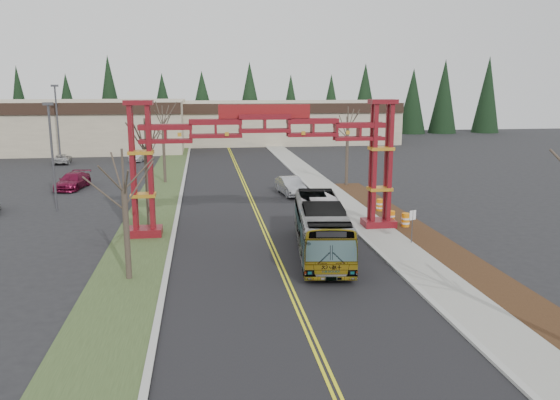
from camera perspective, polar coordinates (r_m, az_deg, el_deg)
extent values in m
plane|color=black|center=(20.69, 4.36, -16.43)|extent=(200.00, 200.00, 0.00)
cube|color=black|center=(44.06, -2.59, -0.98)|extent=(12.00, 110.00, 0.02)
cube|color=yellow|center=(44.04, -2.75, -0.96)|extent=(0.12, 100.00, 0.01)
cube|color=yellow|center=(44.07, -2.44, -0.95)|extent=(0.12, 100.00, 0.01)
cube|color=#ABABA6|center=(45.03, 5.22, -0.65)|extent=(0.30, 110.00, 0.15)
cube|color=gray|center=(45.38, 7.01, -0.59)|extent=(2.60, 110.00, 0.14)
cube|color=#321E10|center=(32.69, 18.30, -6.08)|extent=(2.60, 50.00, 0.12)
cube|color=#344623|center=(44.05, -13.01, -1.24)|extent=(4.00, 110.00, 0.08)
cube|color=#ABABA6|center=(43.91, -10.61, -1.13)|extent=(0.30, 110.00, 0.15)
cube|color=#5D0C16|center=(37.22, -13.91, -3.27)|extent=(2.20, 1.60, 0.60)
cube|color=#5D0C16|center=(36.08, -15.17, 3.17)|extent=(0.28, 0.28, 8.00)
cube|color=#5D0C16|center=(35.96, -13.43, 3.24)|extent=(0.28, 0.28, 8.00)
cube|color=#5D0C16|center=(36.77, -15.04, 3.34)|extent=(0.28, 0.28, 8.00)
cube|color=#5D0C16|center=(36.65, -13.33, 3.40)|extent=(0.28, 0.28, 8.00)
cube|color=gold|center=(36.66, -14.10, 0.51)|extent=(1.60, 1.10, 0.22)
cube|color=gold|center=(36.23, -14.33, 4.85)|extent=(1.60, 1.10, 0.22)
cube|color=#5D0C16|center=(36.00, -14.58, 9.83)|extent=(1.80, 1.20, 0.30)
cube|color=#5D0C16|center=(38.91, 10.24, -2.45)|extent=(2.20, 1.60, 0.60)
cube|color=#5D0C16|center=(37.59, 9.84, 3.75)|extent=(0.28, 0.28, 8.00)
cube|color=#5D0C16|center=(37.94, 11.43, 3.76)|extent=(0.28, 0.28, 8.00)
cube|color=#5D0C16|center=(38.25, 9.53, 3.90)|extent=(0.28, 0.28, 8.00)
cube|color=#5D0C16|center=(38.60, 11.09, 3.91)|extent=(0.28, 0.28, 8.00)
cube|color=gold|center=(38.38, 10.37, 1.17)|extent=(1.60, 1.10, 0.22)
cube|color=gold|center=(37.97, 10.53, 5.33)|extent=(1.60, 1.10, 0.22)
cube|color=#5D0C16|center=(37.75, 10.71, 10.08)|extent=(1.80, 1.20, 0.30)
cube|color=#5D0C16|center=(36.07, -1.62, 8.21)|extent=(16.00, 0.90, 1.00)
cube|color=#5D0C16|center=(36.14, -1.62, 6.79)|extent=(16.00, 0.90, 0.60)
cube|color=maroon|center=(36.03, -1.63, 9.25)|extent=(6.00, 0.25, 0.90)
cube|color=tan|center=(93.64, -24.32, 7.12)|extent=(46.00, 22.00, 7.50)
cube|color=black|center=(82.90, -26.60, 8.49)|extent=(46.00, 0.40, 1.60)
cube|color=tan|center=(98.97, 0.13, 8.22)|extent=(38.00, 20.00, 7.00)
cube|color=black|center=(88.86, 1.06, 9.54)|extent=(38.00, 0.40, 1.60)
cone|color=black|center=(114.95, -25.57, 9.08)|extent=(5.60, 5.60, 13.00)
cylinder|color=#382D26|center=(115.26, -25.32, 6.26)|extent=(0.80, 0.80, 1.60)
cone|color=black|center=(112.73, -21.40, 9.39)|extent=(5.60, 5.60, 13.00)
cylinder|color=#382D26|center=(113.04, -21.18, 6.51)|extent=(0.80, 0.80, 1.60)
cone|color=black|center=(111.12, -17.07, 9.65)|extent=(5.60, 5.60, 13.00)
cylinder|color=#382D26|center=(111.44, -16.89, 6.73)|extent=(0.80, 0.80, 1.60)
cone|color=black|center=(110.14, -12.64, 9.87)|extent=(5.60, 5.60, 13.00)
cylinder|color=#382D26|center=(110.46, -12.50, 6.92)|extent=(0.80, 0.80, 1.60)
cone|color=black|center=(109.82, -8.15, 10.03)|extent=(5.60, 5.60, 13.00)
cylinder|color=#382D26|center=(110.14, -8.06, 7.06)|extent=(0.80, 0.80, 1.60)
cone|color=black|center=(110.15, -3.65, 10.13)|extent=(5.60, 5.60, 13.00)
cylinder|color=#382D26|center=(110.47, -3.61, 7.17)|extent=(0.80, 0.80, 1.60)
cone|color=black|center=(111.13, 0.79, 10.16)|extent=(5.60, 5.60, 13.00)
cylinder|color=#382D26|center=(111.45, 0.78, 7.23)|extent=(0.80, 0.80, 1.60)
cone|color=black|center=(112.75, 5.13, 10.14)|extent=(5.60, 5.60, 13.00)
cylinder|color=#382D26|center=(113.06, 5.08, 7.26)|extent=(0.80, 0.80, 1.60)
cone|color=black|center=(114.97, 9.32, 10.07)|extent=(5.60, 5.60, 13.00)
cylinder|color=#382D26|center=(115.27, 9.23, 7.24)|extent=(0.80, 0.80, 1.60)
cone|color=black|center=(117.77, 13.34, 9.95)|extent=(5.60, 5.60, 13.00)
cylinder|color=#382D26|center=(118.06, 13.20, 7.18)|extent=(0.80, 0.80, 1.60)
cone|color=black|center=(121.10, 17.14, 9.79)|extent=(5.60, 5.60, 13.00)
cylinder|color=#382D26|center=(121.39, 16.98, 7.10)|extent=(0.80, 0.80, 1.60)
cone|color=black|center=(124.92, 20.73, 9.60)|extent=(5.60, 5.60, 13.00)
cylinder|color=#382D26|center=(125.20, 20.53, 7.00)|extent=(0.80, 0.80, 1.60)
imported|color=#A5A9AC|center=(32.33, 4.32, -2.91)|extent=(4.02, 11.51, 3.14)
imported|color=#A5A8AD|center=(49.74, 1.12, 1.47)|extent=(2.40, 5.16, 1.64)
imported|color=maroon|center=(56.38, -20.84, 1.88)|extent=(2.97, 5.59, 1.54)
imported|color=#ACADB4|center=(74.48, -14.40, 4.46)|extent=(2.71, 4.30, 1.34)
imported|color=silver|center=(75.41, -21.82, 4.02)|extent=(2.48, 4.60, 1.23)
cylinder|color=#382D26|center=(28.75, -15.72, -3.53)|extent=(0.30, 0.30, 4.77)
cylinder|color=#382D26|center=(28.07, -16.10, 3.05)|extent=(0.11, 0.11, 2.09)
cylinder|color=#382D26|center=(39.65, -13.66, 1.26)|extent=(0.33, 0.33, 5.46)
cylinder|color=#382D26|center=(39.16, -13.92, 6.65)|extent=(0.12, 0.12, 2.24)
cylinder|color=#382D26|center=(56.89, -12.02, 4.70)|extent=(0.30, 0.30, 5.91)
cylinder|color=#382D26|center=(56.56, -12.19, 8.60)|extent=(0.11, 0.11, 2.03)
cylinder|color=#382D26|center=(54.35, 7.01, 4.50)|extent=(0.30, 0.30, 5.82)
cylinder|color=#382D26|center=(54.00, 7.11, 8.56)|extent=(0.11, 0.11, 2.09)
cylinder|color=#3F3F44|center=(46.45, -22.66, 3.99)|extent=(0.19, 0.19, 8.33)
cube|color=#3F3F44|center=(46.13, -23.08, 9.24)|extent=(0.74, 0.37, 0.23)
cylinder|color=#3F3F44|center=(76.78, -22.20, 7.30)|extent=(0.22, 0.22, 9.68)
cube|color=#3F3F44|center=(76.62, -22.50, 10.98)|extent=(0.86, 0.43, 0.27)
cylinder|color=#3F3F44|center=(35.06, 13.63, -2.83)|extent=(0.06, 0.06, 2.21)
cube|color=white|center=(34.87, 13.70, -1.55)|extent=(0.48, 0.23, 0.60)
cylinder|color=orange|center=(39.18, 12.98, -2.12)|extent=(0.55, 0.55, 1.07)
cylinder|color=white|center=(39.14, 12.99, -1.89)|extent=(0.58, 0.58, 0.13)
cylinder|color=white|center=(39.22, 12.97, -2.34)|extent=(0.58, 0.58, 0.13)
cylinder|color=orange|center=(39.87, 11.52, -1.84)|extent=(0.53, 0.53, 1.02)
cylinder|color=white|center=(39.83, 11.53, -1.63)|extent=(0.55, 0.55, 0.12)
cylinder|color=white|center=(39.90, 11.52, -2.06)|extent=(0.55, 0.55, 0.12)
cylinder|color=orange|center=(43.71, 10.41, -0.58)|extent=(0.54, 0.54, 1.04)
cylinder|color=white|center=(43.68, 10.41, -0.38)|extent=(0.56, 0.56, 0.13)
cylinder|color=white|center=(43.75, 10.40, -0.78)|extent=(0.56, 0.56, 0.13)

